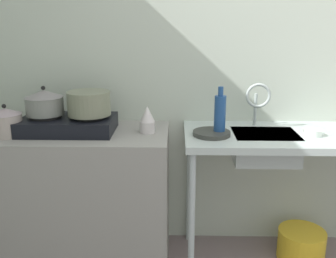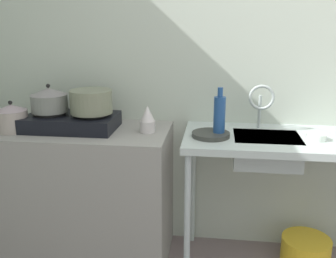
# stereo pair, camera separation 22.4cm
# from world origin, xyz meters

# --- Properties ---
(wall_back) EXTENTS (4.90, 0.10, 2.56)m
(wall_back) POSITION_xyz_m (0.00, 1.58, 1.28)
(wall_back) COLOR #B8C3B3
(wall_back) RESTS_ON ground
(counter_concrete) EXTENTS (1.13, 0.56, 0.85)m
(counter_concrete) POSITION_xyz_m (-1.41, 1.25, 0.43)
(counter_concrete) COLOR gray
(counter_concrete) RESTS_ON ground
(counter_sink) EXTENTS (1.38, 0.56, 0.85)m
(counter_sink) POSITION_xyz_m (-0.06, 1.25, 0.78)
(counter_sink) COLOR #B2C0BE
(counter_sink) RESTS_ON ground
(stove) EXTENTS (0.54, 0.33, 0.10)m
(stove) POSITION_xyz_m (-1.43, 1.25, 0.90)
(stove) COLOR black
(stove) RESTS_ON counter_concrete
(pot_on_left_burner) EXTENTS (0.22, 0.22, 0.17)m
(pot_on_left_burner) POSITION_xyz_m (-1.56, 1.25, 1.03)
(pot_on_left_burner) COLOR slate
(pot_on_left_burner) RESTS_ON stove
(pot_on_right_burner) EXTENTS (0.25, 0.25, 0.14)m
(pot_on_right_burner) POSITION_xyz_m (-1.30, 1.25, 1.02)
(pot_on_right_burner) COLOR slate
(pot_on_right_burner) RESTS_ON stove
(pot_beside_stove) EXTENTS (0.18, 0.18, 0.19)m
(pot_beside_stove) POSITION_xyz_m (-1.76, 1.16, 0.93)
(pot_beside_stove) COLOR #9F958D
(pot_beside_stove) RESTS_ON counter_concrete
(percolator) EXTENTS (0.09, 0.09, 0.16)m
(percolator) POSITION_xyz_m (-0.96, 1.25, 0.93)
(percolator) COLOR beige
(percolator) RESTS_ON counter_concrete
(sink_basin) EXTENTS (0.37, 0.29, 0.17)m
(sink_basin) POSITION_xyz_m (-0.28, 1.25, 0.77)
(sink_basin) COLOR #B2C0BE
(sink_basin) RESTS_ON counter_sink
(faucet) EXTENTS (0.15, 0.09, 0.28)m
(faucet) POSITION_xyz_m (-0.31, 1.37, 1.04)
(faucet) COLOR #B2C0BE
(faucet) RESTS_ON counter_sink
(frying_pan) EXTENTS (0.21, 0.21, 0.03)m
(frying_pan) POSITION_xyz_m (-0.59, 1.20, 0.86)
(frying_pan) COLOR #333631
(frying_pan) RESTS_ON counter_sink
(small_bowl_on_drainboard) EXTENTS (0.11, 0.11, 0.04)m
(small_bowl_on_drainboard) POSITION_xyz_m (-0.02, 1.22, 0.87)
(small_bowl_on_drainboard) COLOR white
(small_bowl_on_drainboard) RESTS_ON counter_sink
(bottle_by_sink) EXTENTS (0.07, 0.07, 0.28)m
(bottle_by_sink) POSITION_xyz_m (-0.55, 1.21, 0.97)
(bottle_by_sink) COLOR navy
(bottle_by_sink) RESTS_ON counter_sink
(bucket_on_floor) EXTENTS (0.30, 0.30, 0.19)m
(bucket_on_floor) POSITION_xyz_m (0.01, 1.28, 0.10)
(bucket_on_floor) COLOR yellow
(bucket_on_floor) RESTS_ON ground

